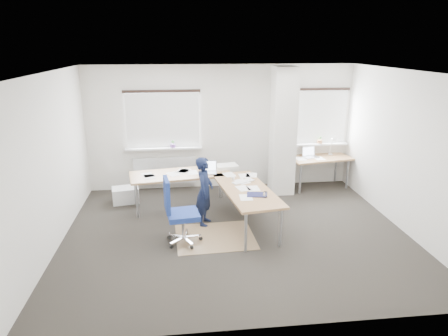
{
  "coord_description": "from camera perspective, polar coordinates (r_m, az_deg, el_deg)",
  "views": [
    {
      "loc": [
        -0.93,
        -6.37,
        3.22
      ],
      "look_at": [
        -0.11,
        0.9,
        0.94
      ],
      "focal_mm": 32.0,
      "sensor_mm": 36.0,
      "label": 1
    }
  ],
  "objects": [
    {
      "name": "white_crate",
      "position": [
        8.71,
        -13.89,
        -3.76
      ],
      "size": [
        0.6,
        0.47,
        0.32
      ],
      "primitive_type": "cube",
      "rotation": [
        0.0,
        0.0,
        0.18
      ],
      "color": "white",
      "rests_on": "ground"
    },
    {
      "name": "desk_side",
      "position": [
        9.45,
        13.55,
        1.26
      ],
      "size": [
        1.5,
        0.93,
        1.22
      ],
      "rotation": [
        0.0,
        0.0,
        0.17
      ],
      "color": "olive",
      "rests_on": "ground"
    },
    {
      "name": "floor_mat",
      "position": [
        7.06,
        -1.28,
        -9.79
      ],
      "size": [
        1.4,
        1.2,
        0.01
      ],
      "primitive_type": "cube",
      "rotation": [
        0.0,
        0.0,
        0.05
      ],
      "color": "#8A6D4B",
      "rests_on": "ground"
    },
    {
      "name": "room_shell",
      "position": [
        7.07,
        2.8,
        5.28
      ],
      "size": [
        6.04,
        5.04,
        2.82
      ],
      "color": "beige",
      "rests_on": "ground"
    },
    {
      "name": "desk_main",
      "position": [
        7.64,
        -1.41,
        -2.0
      ],
      "size": [
        2.77,
        2.63,
        0.96
      ],
      "rotation": [
        0.0,
        0.0,
        0.15
      ],
      "color": "olive",
      "rests_on": "ground"
    },
    {
      "name": "person",
      "position": [
        7.31,
        -2.8,
        -3.33
      ],
      "size": [
        0.43,
        0.54,
        1.29
      ],
      "primitive_type": "imported",
      "rotation": [
        0.0,
        0.0,
        1.29
      ],
      "color": "black",
      "rests_on": "ground"
    },
    {
      "name": "task_chair",
      "position": [
        6.77,
        -6.18,
        -8.13
      ],
      "size": [
        0.63,
        0.63,
        1.16
      ],
      "rotation": [
        0.0,
        0.0,
        0.13
      ],
      "color": "navy",
      "rests_on": "ground"
    },
    {
      "name": "ground",
      "position": [
        7.2,
        1.72,
        -9.25
      ],
      "size": [
        6.0,
        6.0,
        0.0
      ],
      "primitive_type": "plane",
      "color": "#272420",
      "rests_on": "ground"
    }
  ]
}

